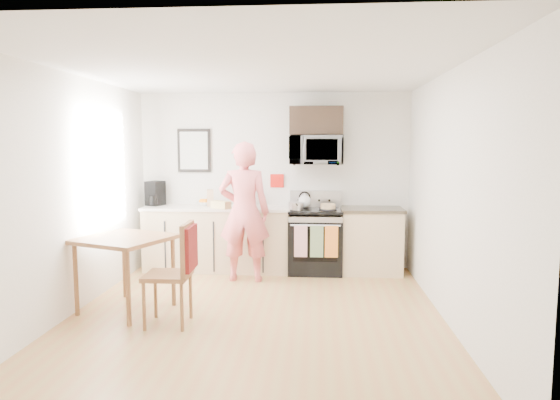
# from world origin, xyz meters

# --- Properties ---
(floor) EXTENTS (4.60, 4.60, 0.00)m
(floor) POSITION_xyz_m (0.00, 0.00, 0.00)
(floor) COLOR #AA7341
(floor) RESTS_ON ground
(back_wall) EXTENTS (4.00, 0.04, 2.60)m
(back_wall) POSITION_xyz_m (0.00, 2.30, 1.30)
(back_wall) COLOR silver
(back_wall) RESTS_ON floor
(front_wall) EXTENTS (4.00, 0.04, 2.60)m
(front_wall) POSITION_xyz_m (0.00, -2.30, 1.30)
(front_wall) COLOR silver
(front_wall) RESTS_ON floor
(left_wall) EXTENTS (0.04, 4.60, 2.60)m
(left_wall) POSITION_xyz_m (-2.00, 0.00, 1.30)
(left_wall) COLOR silver
(left_wall) RESTS_ON floor
(right_wall) EXTENTS (0.04, 4.60, 2.60)m
(right_wall) POSITION_xyz_m (2.00, 0.00, 1.30)
(right_wall) COLOR silver
(right_wall) RESTS_ON floor
(ceiling) EXTENTS (4.00, 4.60, 0.04)m
(ceiling) POSITION_xyz_m (0.00, 0.00, 2.60)
(ceiling) COLOR silver
(ceiling) RESTS_ON back_wall
(window) EXTENTS (0.06, 1.40, 1.50)m
(window) POSITION_xyz_m (-1.96, 0.80, 1.55)
(window) COLOR white
(window) RESTS_ON left_wall
(cabinet_left) EXTENTS (2.10, 0.60, 0.90)m
(cabinet_left) POSITION_xyz_m (-0.80, 2.00, 0.45)
(cabinet_left) COLOR tan
(cabinet_left) RESTS_ON floor
(countertop_left) EXTENTS (2.14, 0.64, 0.04)m
(countertop_left) POSITION_xyz_m (-0.80, 2.00, 0.92)
(countertop_left) COLOR beige
(countertop_left) RESTS_ON cabinet_left
(cabinet_right) EXTENTS (0.84, 0.60, 0.90)m
(cabinet_right) POSITION_xyz_m (1.43, 2.00, 0.45)
(cabinet_right) COLOR tan
(cabinet_right) RESTS_ON floor
(countertop_right) EXTENTS (0.88, 0.64, 0.04)m
(countertop_right) POSITION_xyz_m (1.43, 2.00, 0.92)
(countertop_right) COLOR black
(countertop_right) RESTS_ON cabinet_right
(range) EXTENTS (0.76, 0.70, 1.16)m
(range) POSITION_xyz_m (0.63, 1.98, 0.44)
(range) COLOR black
(range) RESTS_ON floor
(microwave) EXTENTS (0.76, 0.51, 0.42)m
(microwave) POSITION_xyz_m (0.63, 2.08, 1.76)
(microwave) COLOR #ACACB0
(microwave) RESTS_ON back_wall
(upper_cabinet) EXTENTS (0.76, 0.35, 0.40)m
(upper_cabinet) POSITION_xyz_m (0.63, 2.12, 2.18)
(upper_cabinet) COLOR black
(upper_cabinet) RESTS_ON back_wall
(wall_art) EXTENTS (0.50, 0.04, 0.65)m
(wall_art) POSITION_xyz_m (-1.20, 2.28, 1.75)
(wall_art) COLOR black
(wall_art) RESTS_ON back_wall
(wall_trivet) EXTENTS (0.20, 0.02, 0.20)m
(wall_trivet) POSITION_xyz_m (0.05, 2.28, 1.30)
(wall_trivet) COLOR red
(wall_trivet) RESTS_ON back_wall
(person) EXTENTS (0.70, 0.47, 1.88)m
(person) POSITION_xyz_m (-0.33, 1.45, 0.94)
(person) COLOR #CC3840
(person) RESTS_ON floor
(dining_table) EXTENTS (0.99, 0.99, 0.83)m
(dining_table) POSITION_xyz_m (-1.46, 0.13, 0.73)
(dining_table) COLOR brown
(dining_table) RESTS_ON floor
(chair) EXTENTS (0.50, 0.46, 1.06)m
(chair) POSITION_xyz_m (-0.71, -0.27, 0.68)
(chair) COLOR brown
(chair) RESTS_ON floor
(knife_block) EXTENTS (0.10, 0.14, 0.22)m
(knife_block) POSITION_xyz_m (-0.40, 2.10, 1.05)
(knife_block) COLOR brown
(knife_block) RESTS_ON countertop_left
(utensil_crock) EXTENTS (0.11, 0.11, 0.34)m
(utensil_crock) POSITION_xyz_m (-0.37, 2.19, 1.08)
(utensil_crock) COLOR red
(utensil_crock) RESTS_ON countertop_left
(fruit_bowl) EXTENTS (0.27, 0.27, 0.10)m
(fruit_bowl) POSITION_xyz_m (-1.02, 2.15, 0.98)
(fruit_bowl) COLOR silver
(fruit_bowl) RESTS_ON countertop_left
(milk_carton) EXTENTS (0.11, 0.11, 0.25)m
(milk_carton) POSITION_xyz_m (-0.91, 2.03, 1.06)
(milk_carton) COLOR tan
(milk_carton) RESTS_ON countertop_left
(coffee_maker) EXTENTS (0.28, 0.33, 0.36)m
(coffee_maker) POSITION_xyz_m (-1.75, 2.07, 1.11)
(coffee_maker) COLOR black
(coffee_maker) RESTS_ON countertop_left
(bread_bag) EXTENTS (0.31, 0.27, 0.10)m
(bread_bag) POSITION_xyz_m (-0.71, 1.79, 0.99)
(bread_bag) COLOR tan
(bread_bag) RESTS_ON countertop_left
(cake) EXTENTS (0.26, 0.26, 0.09)m
(cake) POSITION_xyz_m (0.80, 1.88, 0.96)
(cake) COLOR black
(cake) RESTS_ON range
(kettle) EXTENTS (0.19, 0.19, 0.24)m
(kettle) POSITION_xyz_m (0.47, 2.06, 1.03)
(kettle) COLOR silver
(kettle) RESTS_ON range
(pot) EXTENTS (0.21, 0.35, 0.10)m
(pot) POSITION_xyz_m (0.35, 1.83, 0.98)
(pot) COLOR #ACACB0
(pot) RESTS_ON range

